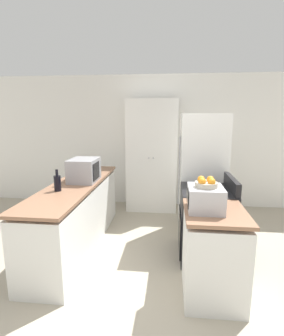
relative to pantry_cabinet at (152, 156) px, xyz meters
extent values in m
plane|color=#A89E89|center=(-0.07, -2.96, -1.06)|extent=(14.00, 14.00, 0.00)
cube|color=white|center=(-0.07, 0.32, 0.24)|extent=(7.00, 0.06, 2.60)
cube|color=silver|center=(-0.94, -1.63, -0.64)|extent=(0.58, 2.40, 0.84)
cube|color=#896047|center=(-0.94, -1.63, -0.16)|extent=(0.60, 2.45, 0.04)
cube|color=silver|center=(0.80, -2.49, -0.64)|extent=(0.58, 0.71, 0.84)
cube|color=#896047|center=(0.80, -2.49, -0.16)|extent=(0.60, 0.73, 0.04)
cube|color=white|center=(0.00, 0.00, 0.00)|extent=(0.95, 0.54, 2.11)
sphere|color=#B2B2B7|center=(-0.04, -0.28, 0.00)|extent=(0.03, 0.03, 0.03)
sphere|color=#B2B2B7|center=(0.04, -0.28, 0.00)|extent=(0.03, 0.03, 0.03)
cube|color=black|center=(0.82, -1.74, -0.60)|extent=(0.64, 0.73, 0.91)
cube|color=black|center=(0.49, -1.74, -0.72)|extent=(0.02, 0.64, 0.50)
cube|color=black|center=(1.11, -1.74, -0.07)|extent=(0.06, 0.69, 0.16)
cylinder|color=black|center=(0.69, -1.92, -0.14)|extent=(0.17, 0.17, 0.01)
cylinder|color=black|center=(0.69, -1.57, -0.14)|extent=(0.17, 0.17, 0.01)
cylinder|color=black|center=(0.95, -1.92, -0.14)|extent=(0.17, 0.17, 0.01)
cylinder|color=black|center=(0.95, -1.57, -0.14)|extent=(0.17, 0.17, 0.01)
cube|color=white|center=(0.84, -0.99, -0.13)|extent=(0.67, 0.70, 1.85)
cylinder|color=gray|center=(0.48, -1.18, -0.04)|extent=(0.02, 0.02, 1.02)
cube|color=#939399|center=(-0.85, -1.50, 0.01)|extent=(0.36, 0.47, 0.32)
cube|color=black|center=(-0.66, -1.54, 0.01)|extent=(0.01, 0.29, 0.23)
cylinder|color=black|center=(-1.01, -2.01, -0.05)|extent=(0.08, 0.08, 0.19)
cylinder|color=black|center=(-1.01, -2.01, 0.08)|extent=(0.03, 0.03, 0.08)
cube|color=#B2B2B7|center=(0.70, -2.49, -0.03)|extent=(0.33, 0.37, 0.24)
cube|color=black|center=(0.53, -2.49, -0.03)|extent=(0.01, 0.26, 0.14)
cylinder|color=#B2A893|center=(0.70, -2.49, 0.11)|extent=(0.22, 0.22, 0.05)
sphere|color=orange|center=(0.74, -2.45, 0.15)|extent=(0.07, 0.07, 0.07)
sphere|color=orange|center=(0.65, -2.45, 0.15)|extent=(0.07, 0.07, 0.07)
sphere|color=orange|center=(0.65, -2.54, 0.15)|extent=(0.07, 0.07, 0.07)
sphere|color=orange|center=(0.74, -2.54, 0.15)|extent=(0.07, 0.07, 0.07)
camera|label=1|loc=(0.35, -4.97, 0.77)|focal=28.00mm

